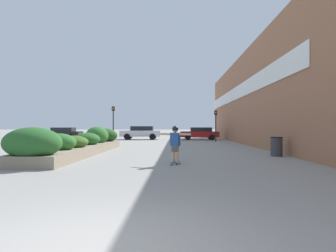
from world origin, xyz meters
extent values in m
cube|color=#9E6647|center=(7.14, 17.09, 3.92)|extent=(0.60, 47.28, 7.84)
cube|color=white|center=(6.80, 25.08, 4.68)|extent=(0.06, 31.31, 1.20)
cube|color=gray|center=(-4.20, 12.70, 0.23)|extent=(2.08, 12.01, 0.46)
ellipsoid|color=#286028|center=(-4.26, 7.42, 0.90)|extent=(2.16, 1.81, 1.17)
ellipsoid|color=#33702D|center=(-4.26, 9.95, 0.77)|extent=(1.55, 1.29, 0.84)
ellipsoid|color=#3D6623|center=(-4.15, 11.57, 0.71)|extent=(1.46, 1.52, 0.68)
ellipsoid|color=#286028|center=(-4.17, 13.91, 0.75)|extent=(1.51, 1.66, 0.79)
ellipsoid|color=#33702D|center=(-4.13, 15.99, 0.91)|extent=(1.46, 1.66, 1.20)
ellipsoid|color=#234C1E|center=(-4.27, 17.87, 0.86)|extent=(2.23, 1.88, 1.07)
cube|color=navy|center=(1.03, 8.35, 0.08)|extent=(0.46, 0.65, 0.01)
cylinder|color=beige|center=(1.06, 8.58, 0.03)|extent=(0.07, 0.07, 0.05)
cylinder|color=beige|center=(1.21, 8.50, 0.03)|extent=(0.07, 0.07, 0.05)
cylinder|color=beige|center=(0.86, 8.19, 0.03)|extent=(0.07, 0.07, 0.05)
cylinder|color=beige|center=(1.01, 8.12, 0.03)|extent=(0.07, 0.07, 0.05)
cylinder|color=tan|center=(0.96, 8.39, 0.42)|extent=(0.16, 0.16, 0.66)
cylinder|color=tan|center=(1.10, 8.31, 0.42)|extent=(0.16, 0.16, 0.66)
cube|color=#4C4C51|center=(1.03, 8.35, 0.63)|extent=(0.30, 0.28, 0.24)
cube|color=#234C8C|center=(1.03, 8.35, 1.01)|extent=(0.42, 0.34, 0.52)
cylinder|color=tan|center=(0.65, 8.55, 1.20)|extent=(0.47, 0.30, 0.09)
cylinder|color=tan|center=(1.42, 8.15, 1.20)|extent=(0.47, 0.30, 0.09)
sphere|color=tan|center=(1.03, 8.35, 1.37)|extent=(0.22, 0.22, 0.22)
sphere|color=black|center=(1.03, 8.35, 1.41)|extent=(0.25, 0.25, 0.25)
cylinder|color=#38383D|center=(6.18, 11.79, 0.47)|extent=(0.58, 0.58, 0.94)
cylinder|color=black|center=(6.18, 11.79, 0.96)|extent=(0.61, 0.61, 0.05)
cube|color=maroon|center=(3.73, 30.61, 0.63)|extent=(4.33, 1.81, 0.64)
cube|color=black|center=(3.91, 30.61, 1.18)|extent=(2.38, 1.59, 0.46)
cylinder|color=black|center=(2.39, 29.75, 0.31)|extent=(0.62, 0.22, 0.62)
cylinder|color=black|center=(2.39, 31.46, 0.31)|extent=(0.62, 0.22, 0.62)
cylinder|color=black|center=(5.08, 29.75, 0.31)|extent=(0.62, 0.22, 0.62)
cylinder|color=black|center=(5.08, 31.46, 0.31)|extent=(0.62, 0.22, 0.62)
cube|color=silver|center=(-3.08, 31.41, 0.70)|extent=(4.70, 1.79, 0.69)
cube|color=black|center=(-2.89, 31.41, 1.30)|extent=(2.59, 1.58, 0.50)
cylinder|color=black|center=(-4.54, 30.56, 0.36)|extent=(0.71, 0.22, 0.71)
cylinder|color=black|center=(-4.54, 32.26, 0.36)|extent=(0.71, 0.22, 0.71)
cylinder|color=black|center=(-1.62, 30.56, 0.36)|extent=(0.71, 0.22, 0.71)
cylinder|color=black|center=(-1.62, 32.26, 0.36)|extent=(0.71, 0.22, 0.71)
cube|color=black|center=(-12.15, 30.78, 0.65)|extent=(4.41, 1.82, 0.60)
cube|color=black|center=(-11.98, 30.78, 1.18)|extent=(2.43, 1.60, 0.45)
cylinder|color=black|center=(-13.52, 29.92, 0.35)|extent=(0.71, 0.22, 0.71)
cylinder|color=black|center=(-13.52, 31.65, 0.35)|extent=(0.71, 0.22, 0.71)
cylinder|color=black|center=(-10.79, 29.92, 0.35)|extent=(0.71, 0.22, 0.71)
cylinder|color=black|center=(-10.79, 31.65, 0.35)|extent=(0.71, 0.22, 0.71)
cube|color=black|center=(13.02, 30.37, 0.62)|extent=(4.42, 1.92, 0.59)
cube|color=black|center=(12.84, 30.37, 1.21)|extent=(2.43, 1.69, 0.59)
cylinder|color=black|center=(14.39, 31.29, 0.33)|extent=(0.66, 0.22, 0.66)
cylinder|color=black|center=(14.39, 29.46, 0.33)|extent=(0.66, 0.22, 0.66)
cylinder|color=black|center=(11.65, 31.29, 0.33)|extent=(0.66, 0.22, 0.66)
cylinder|color=black|center=(11.65, 29.46, 0.33)|extent=(0.66, 0.22, 0.66)
cylinder|color=black|center=(-5.20, 26.17, 1.54)|extent=(0.11, 0.11, 3.08)
cube|color=black|center=(-5.20, 26.17, 3.30)|extent=(0.28, 0.20, 0.45)
sphere|color=#2D2823|center=(-5.20, 26.04, 3.45)|extent=(0.15, 0.15, 0.15)
sphere|color=orange|center=(-5.20, 26.04, 3.30)|extent=(0.15, 0.15, 0.15)
sphere|color=#2D2823|center=(-5.20, 26.04, 3.15)|extent=(0.15, 0.15, 0.15)
cylinder|color=black|center=(5.08, 26.72, 1.34)|extent=(0.11, 0.11, 2.68)
cube|color=black|center=(5.08, 26.72, 2.90)|extent=(0.28, 0.20, 0.45)
sphere|color=#2D2823|center=(5.08, 26.60, 3.05)|extent=(0.15, 0.15, 0.15)
sphere|color=orange|center=(5.08, 26.60, 2.90)|extent=(0.15, 0.15, 0.15)
sphere|color=#2D2823|center=(5.08, 26.60, 2.75)|extent=(0.15, 0.15, 0.15)
camera|label=1|loc=(1.06, -3.54, 1.51)|focal=32.00mm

